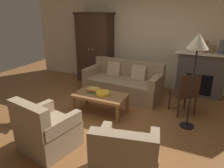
# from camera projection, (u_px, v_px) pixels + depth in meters

# --- Properties ---
(ground_plane) EXTENTS (9.60, 9.60, 0.00)m
(ground_plane) POSITION_uv_depth(u_px,v_px,m) (104.00, 124.00, 4.09)
(ground_plane) COLOR brown
(back_wall) EXTENTS (7.20, 0.10, 2.80)m
(back_wall) POSITION_uv_depth(u_px,v_px,m) (145.00, 36.00, 5.78)
(back_wall) COLOR beige
(back_wall) RESTS_ON ground
(fireplace) EXTENTS (1.26, 0.48, 1.12)m
(fireplace) POSITION_uv_depth(u_px,v_px,m) (200.00, 74.00, 5.25)
(fireplace) COLOR #4C4947
(fireplace) RESTS_ON ground
(armoire) EXTENTS (1.06, 0.57, 2.01)m
(armoire) POSITION_uv_depth(u_px,v_px,m) (95.00, 48.00, 6.19)
(armoire) COLOR #382319
(armoire) RESTS_ON ground
(couch) EXTENTS (1.97, 0.99, 0.86)m
(couch) POSITION_uv_depth(u_px,v_px,m) (123.00, 83.00, 5.34)
(couch) COLOR #937A5B
(couch) RESTS_ON ground
(coffee_table) EXTENTS (1.10, 0.60, 0.42)m
(coffee_table) POSITION_uv_depth(u_px,v_px,m) (100.00, 97.00, 4.42)
(coffee_table) COLOR olive
(coffee_table) RESTS_ON ground
(fruit_bowl) EXTENTS (0.29, 0.29, 0.07)m
(fruit_bowl) POSITION_uv_depth(u_px,v_px,m) (103.00, 93.00, 4.36)
(fruit_bowl) COLOR gold
(fruit_bowl) RESTS_ON coffee_table
(book_stack) EXTENTS (0.25, 0.18, 0.10)m
(book_stack) POSITION_uv_depth(u_px,v_px,m) (93.00, 90.00, 4.47)
(book_stack) COLOR #427A4C
(book_stack) RESTS_ON coffee_table
(mantel_vase_terracotta) EXTENTS (0.15, 0.15, 0.27)m
(mantel_vase_terracotta) POSITION_uv_depth(u_px,v_px,m) (205.00, 47.00, 5.00)
(mantel_vase_terracotta) COLOR #A86042
(mantel_vase_terracotta) RESTS_ON fireplace
(mantel_vase_bronze) EXTENTS (0.11, 0.11, 0.17)m
(mantel_vase_bronze) POSITION_uv_depth(u_px,v_px,m) (212.00, 49.00, 4.94)
(mantel_vase_bronze) COLOR olive
(mantel_vase_bronze) RESTS_ON fireplace
(mantel_vase_slate) EXTENTS (0.14, 0.14, 0.32)m
(mantel_vase_slate) POSITION_uv_depth(u_px,v_px,m) (222.00, 47.00, 4.84)
(mantel_vase_slate) COLOR #565B66
(mantel_vase_slate) RESTS_ON fireplace
(armchair_near_left) EXTENTS (0.90, 0.90, 0.88)m
(armchair_near_left) POSITION_uv_depth(u_px,v_px,m) (47.00, 131.00, 3.27)
(armchair_near_left) COLOR #997F60
(armchair_near_left) RESTS_ON ground
(armchair_near_right) EXTENTS (0.90, 0.91, 0.88)m
(armchair_near_right) POSITION_uv_depth(u_px,v_px,m) (126.00, 161.00, 2.63)
(armchair_near_right) COLOR #997F60
(armchair_near_right) RESTS_ON ground
(side_chair_wooden) EXTENTS (0.62, 0.62, 0.90)m
(side_chair_wooden) POSITION_uv_depth(u_px,v_px,m) (186.00, 92.00, 4.29)
(side_chair_wooden) COLOR #382319
(side_chair_wooden) RESTS_ON ground
(floor_lamp) EXTENTS (0.36, 0.36, 1.74)m
(floor_lamp) POSITION_uv_depth(u_px,v_px,m) (197.00, 47.00, 3.48)
(floor_lamp) COLOR black
(floor_lamp) RESTS_ON ground
(dog) EXTENTS (0.55, 0.32, 0.39)m
(dog) POSITION_uv_depth(u_px,v_px,m) (16.00, 112.00, 4.03)
(dog) COLOR gray
(dog) RESTS_ON ground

